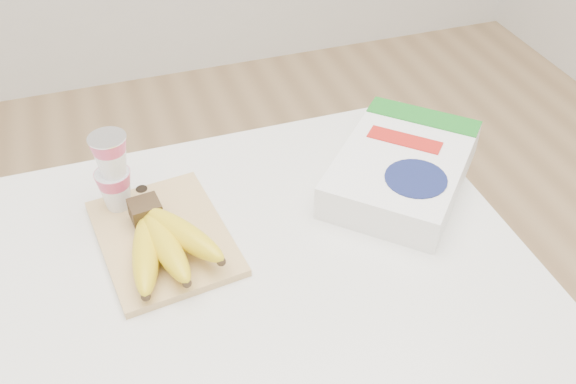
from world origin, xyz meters
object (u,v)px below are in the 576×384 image
object	(u,v)px
bananas	(163,242)
cereal_box	(402,168)
yogurt_stack	(113,170)
cutting_board	(164,237)

from	to	relation	value
bananas	cereal_box	distance (m)	0.43
yogurt_stack	cereal_box	xyz separation A→B (m)	(0.48, -0.08, -0.06)
yogurt_stack	cereal_box	size ratio (longest dim) A/B	0.39
cutting_board	cereal_box	bearing A→B (deg)	-5.49
cutting_board	cereal_box	world-z (taller)	cereal_box
bananas	cutting_board	bearing A→B (deg)	84.27
cutting_board	bananas	xyz separation A→B (m)	(-0.00, -0.04, 0.03)
cutting_board	cereal_box	xyz separation A→B (m)	(0.43, 0.01, 0.03)
bananas	yogurt_stack	distance (m)	0.15
cutting_board	yogurt_stack	distance (m)	0.14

